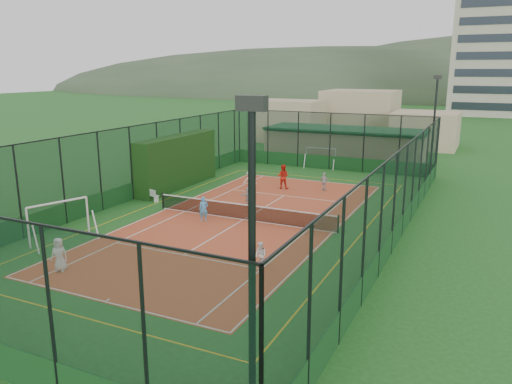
% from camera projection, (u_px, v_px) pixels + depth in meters
% --- Properties ---
extents(ground, '(300.00, 300.00, 0.00)m').
position_uv_depth(ground, '(243.00, 220.00, 29.65)').
color(ground, '#23531C').
rests_on(ground, ground).
extents(court_slab, '(11.17, 23.97, 0.01)m').
position_uv_depth(court_slab, '(243.00, 220.00, 29.65)').
color(court_slab, '#CD472D').
rests_on(court_slab, ground).
extents(tennis_net, '(11.67, 0.12, 1.06)m').
position_uv_depth(tennis_net, '(243.00, 211.00, 29.52)').
color(tennis_net, black).
rests_on(tennis_net, ground).
extents(perimeter_fence, '(18.12, 34.12, 5.00)m').
position_uv_depth(perimeter_fence, '(243.00, 179.00, 29.05)').
color(perimeter_fence, black).
rests_on(perimeter_fence, ground).
extents(floodlight_se, '(0.60, 0.26, 8.25)m').
position_uv_depth(floodlight_se, '(252.00, 294.00, 10.53)').
color(floodlight_se, black).
rests_on(floodlight_se, ground).
extents(floodlight_ne, '(0.60, 0.26, 8.25)m').
position_uv_depth(floodlight_ne, '(433.00, 128.00, 39.65)').
color(floodlight_ne, black).
rests_on(floodlight_ne, ground).
extents(clubhouse, '(15.20, 7.20, 3.15)m').
position_uv_depth(clubhouse, '(345.00, 144.00, 48.57)').
color(clubhouse, tan).
rests_on(clubhouse, ground).
extents(apartment_tower, '(15.00, 12.00, 30.00)m').
position_uv_depth(apartment_tower, '(498.00, 34.00, 92.98)').
color(apartment_tower, beige).
rests_on(apartment_tower, ground).
extents(distant_hills, '(200.00, 60.00, 24.00)m').
position_uv_depth(distant_hills, '(452.00, 96.00, 161.23)').
color(distant_hills, '#384C33').
rests_on(distant_hills, ground).
extents(hedge_left, '(1.33, 8.90, 3.89)m').
position_uv_depth(hedge_left, '(178.00, 162.00, 37.45)').
color(hedge_left, black).
rests_on(hedge_left, ground).
extents(white_bench, '(1.64, 0.89, 0.89)m').
position_uv_depth(white_bench, '(150.00, 194.00, 33.94)').
color(white_bench, white).
rests_on(white_bench, ground).
extents(futsal_goal_near, '(3.36, 2.00, 2.09)m').
position_uv_depth(futsal_goal_near, '(59.00, 222.00, 25.77)').
color(futsal_goal_near, white).
rests_on(futsal_goal_near, ground).
extents(futsal_goal_far, '(2.81, 1.07, 1.77)m').
position_uv_depth(futsal_goal_far, '(321.00, 158.00, 45.15)').
color(futsal_goal_far, white).
rests_on(futsal_goal_far, ground).
extents(child_near_left, '(0.87, 0.72, 1.53)m').
position_uv_depth(child_near_left, '(59.00, 255.00, 21.98)').
color(child_near_left, white).
rests_on(child_near_left, court_slab).
extents(child_near_mid, '(0.64, 0.59, 1.46)m').
position_uv_depth(child_near_mid, '(204.00, 209.00, 29.26)').
color(child_near_mid, '#4BA0D6').
rests_on(child_near_mid, court_slab).
extents(child_near_right, '(0.73, 0.67, 1.20)m').
position_uv_depth(child_near_right, '(261.00, 255.00, 22.36)').
color(child_near_right, white).
rests_on(child_near_right, court_slab).
extents(child_far_left, '(1.11, 0.95, 1.49)m').
position_uv_depth(child_far_left, '(250.00, 180.00, 36.62)').
color(child_far_left, white).
rests_on(child_far_left, court_slab).
extents(child_far_right, '(0.85, 0.51, 1.35)m').
position_uv_depth(child_far_right, '(324.00, 182.00, 36.57)').
color(child_far_right, silver).
rests_on(child_far_right, court_slab).
extents(child_far_back, '(1.16, 0.86, 1.22)m').
position_uv_depth(child_far_back, '(248.00, 196.00, 32.64)').
color(child_far_back, silver).
rests_on(child_far_back, court_slab).
extents(coach, '(0.99, 0.83, 1.82)m').
position_uv_depth(coach, '(283.00, 177.00, 37.18)').
color(coach, red).
rests_on(coach, court_slab).
extents(tennis_balls, '(4.82, 1.15, 0.07)m').
position_uv_depth(tennis_balls, '(257.00, 214.00, 30.75)').
color(tennis_balls, '#CCE033').
rests_on(tennis_balls, court_slab).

